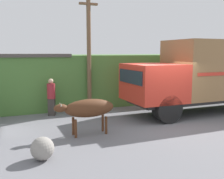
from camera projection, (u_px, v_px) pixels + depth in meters
ground_plane at (169, 124)px, 10.71m from camera, size 60.00×60.00×0.00m
hillside_embankment at (108, 76)px, 16.80m from camera, size 32.00×6.01×2.75m
building_backdrop at (21, 82)px, 13.20m from camera, size 4.60×2.70×2.83m
cargo_truck at (206, 73)px, 12.59m from camera, size 7.47×2.52×3.47m
brown_cow at (88, 109)px, 9.21m from camera, size 2.16×0.64×1.28m
pedestrian_on_hill at (51, 96)px, 12.03m from camera, size 0.49×0.49×1.72m
utility_pole at (89, 49)px, 12.77m from camera, size 0.90×0.21×5.91m
roadside_rock at (42, 149)px, 7.09m from camera, size 0.64×0.64×0.64m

